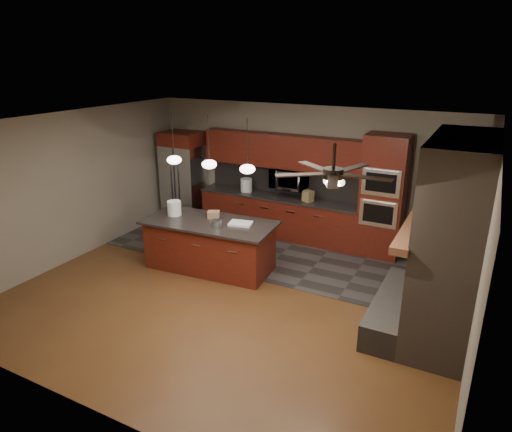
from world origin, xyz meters
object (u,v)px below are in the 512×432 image
Objects in this scene: refrigerator at (184,177)px; paint_can at (216,223)px; paint_tray at (241,223)px; microwave at (289,179)px; white_bucket at (174,208)px; cardboard_box at (214,215)px; counter_bucket at (246,185)px; counter_box at (308,196)px; oven_tower at (383,197)px; kitchen_island at (210,245)px.

paint_can is at bearing -43.76° from refrigerator.
paint_can is (2.23, -2.14, -0.07)m from refrigerator.
refrigerator is 5.26× the size of paint_tray.
paint_tray is (-0.06, -1.98, -0.36)m from microwave.
cardboard_box is (0.74, 0.20, -0.07)m from white_bucket.
counter_bucket reaches higher than paint_can.
counter_bucket is at bearing 78.80° from white_bucket.
refrigerator is 9.20× the size of counter_box.
oven_tower reaches higher than counter_box.
white_bucket is at bearing -101.20° from counter_bucket.
microwave is 2.62m from refrigerator.
counter_box is (1.47, -0.05, -0.03)m from counter_bucket.
counter_box is at bearing -11.84° from microwave.
paint_tray is 2.14m from counter_bucket.
paint_tray is 1.75× the size of counter_box.
white_bucket reaches higher than kitchen_island.
counter_box is at bearing -1.95° from counter_bucket.
counter_bucket is (0.41, 2.06, -0.01)m from white_bucket.
oven_tower is 3.24m from paint_can.
counter_box is at bearing 0.58° from refrigerator.
refrigerator is 3.09m from counter_box.
counter_bucket is 1.26× the size of counter_box.
counter_bucket is at bearing 95.47° from kitchen_island.
counter_bucket is at bearing 179.86° from oven_tower.
microwave is at bearing 48.37° from cardboard_box.
white_bucket is 1.35m from paint_tray.
kitchen_island is 0.76m from paint_tray.
counter_box is (1.88, 2.01, -0.04)m from white_bucket.
oven_tower is 3.40m from kitchen_island.
white_bucket is at bearing -148.74° from oven_tower.
oven_tower is 1.98m from microwave.
microwave is 2.55× the size of counter_bucket.
counter_box is (-1.50, -0.04, -0.18)m from oven_tower.
cardboard_box is (-0.66, -1.91, -0.31)m from microwave.
cardboard_box reaches higher than paint_tray.
refrigerator is 2.64m from cardboard_box.
refrigerator is 3.09m from paint_can.
refrigerator reaches higher than cardboard_box.
oven_tower is 12.76× the size of paint_can.
paint_tray is (2.55, -1.85, -0.11)m from refrigerator.
refrigerator is at bearing -177.12° from counter_bucket.
cardboard_box is 0.73× the size of counter_bucket.
paint_can is 0.47× the size of paint_tray.
cardboard_box is (1.95, -1.78, -0.06)m from refrigerator.
microwave is at bearing 80.51° from paint_can.
refrigerator reaches higher than kitchen_island.
counter_bucket is 1.47m from counter_box.
refrigerator is 7.71× the size of white_bucket.
microwave is (-1.98, 0.06, 0.11)m from oven_tower.
paint_tray is at bearing 8.00° from kitchen_island.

